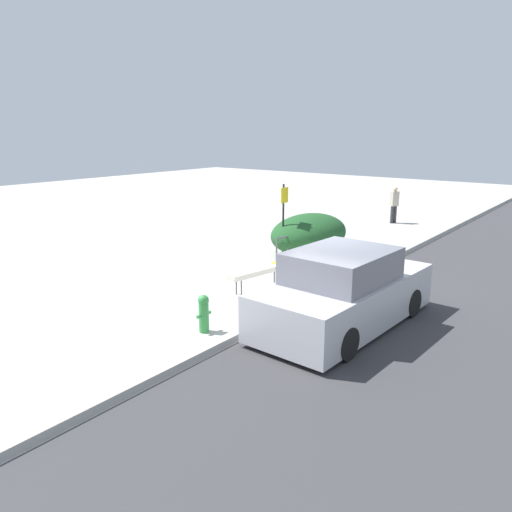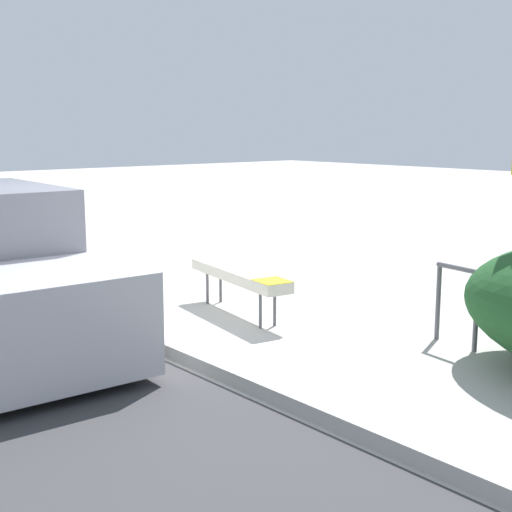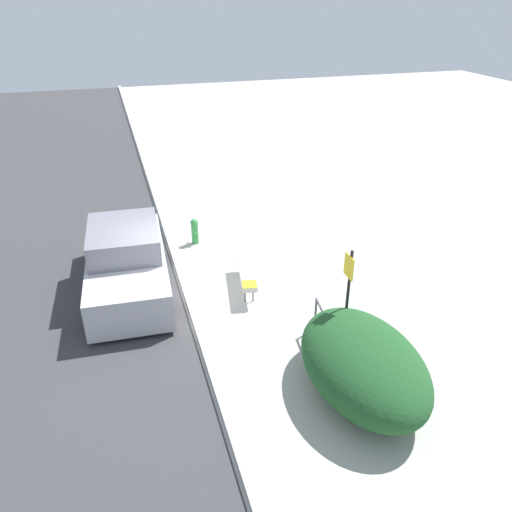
{
  "view_description": "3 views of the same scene",
  "coord_description": "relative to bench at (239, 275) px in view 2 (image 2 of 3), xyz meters",
  "views": [
    {
      "loc": [
        -9.61,
        -5.69,
        3.89
      ],
      "look_at": [
        -0.5,
        1.3,
        0.96
      ],
      "focal_mm": 35.0,
      "sensor_mm": 36.0,
      "label": 1
    },
    {
      "loc": [
        6.28,
        -3.67,
        2.19
      ],
      "look_at": [
        0.62,
        1.08,
        0.86
      ],
      "focal_mm": 50.0,
      "sensor_mm": 36.0,
      "label": 2
    },
    {
      "loc": [
        10.08,
        -1.33,
        6.63
      ],
      "look_at": [
        0.35,
        1.58,
        1.13
      ],
      "focal_mm": 35.0,
      "sensor_mm": 36.0,
      "label": 3
    }
  ],
  "objects": [
    {
      "name": "bike_rack",
      "position": [
        2.37,
        0.93,
        0.03
      ],
      "size": [
        0.55,
        0.12,
        0.83
      ],
      "rotation": [
        0.0,
        0.0,
        -0.13
      ],
      "color": "#515156",
      "rests_on": "ground_plane"
    },
    {
      "name": "bench",
      "position": [
        0.0,
        0.0,
        0.0
      ],
      "size": [
        1.89,
        0.64,
        0.55
      ],
      "rotation": [
        0.0,
        0.0,
        -0.17
      ],
      "color": "#515156",
      "rests_on": "ground_plane"
    },
    {
      "name": "curb",
      "position": [
        0.15,
        -1.47,
        -0.41
      ],
      "size": [
        60.0,
        0.2,
        0.13
      ],
      "color": "#A8A8A3",
      "rests_on": "ground_plane"
    },
    {
      "name": "fire_hydrant",
      "position": [
        -2.8,
        -0.77,
        -0.07
      ],
      "size": [
        0.36,
        0.22,
        0.77
      ],
      "color": "#338C3F",
      "rests_on": "ground_plane"
    },
    {
      "name": "ground_plane",
      "position": [
        0.15,
        -1.47,
        -0.47
      ],
      "size": [
        60.0,
        60.0,
        0.0
      ],
      "primitive_type": "plane",
      "color": "#ADAAA3"
    }
  ]
}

